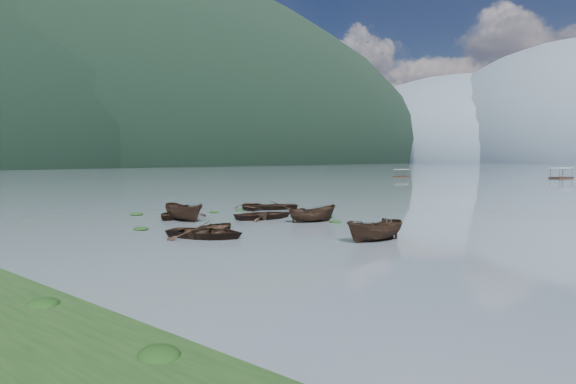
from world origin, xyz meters
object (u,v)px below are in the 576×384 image
Objects in this scene: rowboat_0 at (178,218)px; rowboat_3 at (216,231)px; pontoon_left at (402,177)px; pontoon_centre at (561,178)px.

rowboat_0 reaches higher than rowboat_3.
rowboat_0 is at bearing -70.96° from pontoon_left.
pontoon_centre is (36.45, 15.75, 0.00)m from pontoon_left.
rowboat_3 is 113.50m from pontoon_centre.
rowboat_3 is (7.43, -2.71, 0.00)m from rowboat_0.
pontoon_left reaches higher than rowboat_0.
pontoon_left is (-30.07, 97.57, 0.00)m from rowboat_3.
pontoon_centre is at bearing 28.99° from pontoon_left.
rowboat_0 is 97.53m from pontoon_left.
pontoon_centre is at bearing -108.05° from rowboat_3.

